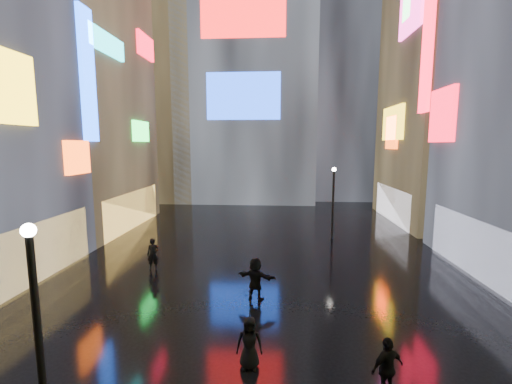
{
  "coord_description": "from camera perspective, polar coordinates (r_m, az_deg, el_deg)",
  "views": [
    {
      "loc": [
        0.85,
        -0.93,
        6.8
      ],
      "look_at": [
        0.0,
        12.0,
        5.0
      ],
      "focal_mm": 24.0,
      "sensor_mm": 36.0,
      "label": 1
    }
  ],
  "objects": [
    {
      "name": "pedestrian_5",
      "position": [
        15.48,
        -0.08,
        -14.28
      ],
      "size": [
        1.85,
        1.05,
        1.91
      ],
      "primitive_type": "imported",
      "rotation": [
        0.0,
        0.0,
        2.85
      ],
      "color": "black",
      "rests_on": "ground"
    },
    {
      "name": "tower_flank_right",
      "position": [
        48.72,
        14.15,
        19.77
      ],
      "size": [
        12.0,
        12.0,
        34.0
      ],
      "primitive_type": "cube",
      "color": "black",
      "rests_on": "ground"
    },
    {
      "name": "pedestrian_3",
      "position": [
        10.9,
        21.03,
        -25.69
      ],
      "size": [
        1.09,
        0.8,
        1.72
      ],
      "primitive_type": "imported",
      "rotation": [
        0.0,
        0.0,
        3.58
      ],
      "color": "black",
      "rests_on": "ground"
    },
    {
      "name": "lamp_far",
      "position": [
        25.2,
        12.74,
        -1.09
      ],
      "size": [
        0.3,
        0.3,
        5.2
      ],
      "color": "black",
      "rests_on": "ground"
    },
    {
      "name": "pedestrian_6",
      "position": [
        19.75,
        -16.78,
        -9.92
      ],
      "size": [
        0.7,
        0.53,
        1.73
      ],
      "primitive_type": "imported",
      "rotation": [
        0.0,
        0.0,
        0.2
      ],
      "color": "black",
      "rests_on": "ground"
    },
    {
      "name": "tower_main",
      "position": [
        47.26,
        -1.21,
        25.4
      ],
      "size": [
        16.0,
        14.2,
        42.0
      ],
      "color": "black",
      "rests_on": "ground"
    },
    {
      "name": "tower_flank_left",
      "position": [
        45.85,
        -15.76,
        15.39
      ],
      "size": [
        10.0,
        10.0,
        26.0
      ],
      "primitive_type": "cube",
      "color": "black",
      "rests_on": "ground"
    },
    {
      "name": "building_right_far",
      "position": [
        35.17,
        30.9,
        18.6
      ],
      "size": [
        10.28,
        12.0,
        28.0
      ],
      "color": "black",
      "rests_on": "ground"
    },
    {
      "name": "lamp_near",
      "position": [
        9.16,
        -32.64,
        -18.31
      ],
      "size": [
        0.3,
        0.3,
        5.2
      ],
      "color": "black",
      "rests_on": "ground"
    },
    {
      "name": "building_left_far",
      "position": [
        32.03,
        -28.98,
        14.45
      ],
      "size": [
        10.28,
        12.0,
        22.0
      ],
      "color": "black",
      "rests_on": "ground"
    },
    {
      "name": "pedestrian_4",
      "position": [
        11.37,
        -1.11,
        -23.83
      ],
      "size": [
        0.83,
        0.56,
        1.63
      ],
      "primitive_type": "imported",
      "rotation": [
        0.0,
        0.0,
        0.05
      ],
      "color": "black",
      "rests_on": "ground"
    },
    {
      "name": "umbrella_2",
      "position": [
        10.76,
        -1.13,
        -18.09
      ],
      "size": [
        1.16,
        1.17,
        0.9
      ],
      "primitive_type": "imported",
      "rotation": [
        0.0,
        0.0,
        6.08
      ],
      "color": "black",
      "rests_on": "pedestrian_4"
    },
    {
      "name": "ground",
      "position": [
        22.03,
        1.38,
        -10.08
      ],
      "size": [
        140.0,
        140.0,
        0.0
      ],
      "primitive_type": "plane",
      "color": "black",
      "rests_on": "ground"
    }
  ]
}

